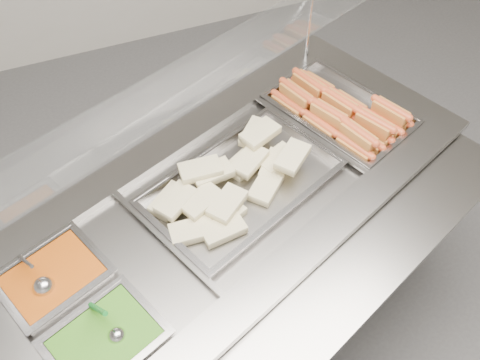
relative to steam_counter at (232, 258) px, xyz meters
name	(u,v)px	position (x,y,z in m)	size (l,w,h in m)	color
steam_counter	(232,258)	(0.00, 0.00, 0.00)	(1.93, 1.39, 0.84)	gray
tray_rail	(339,289)	(0.18, -0.44, 0.38)	(1.65, 0.93, 0.05)	gray
sneeze_guard	(183,84)	(-0.08, 0.19, 0.76)	(1.54, 0.84, 0.41)	silver
pan_hotdogs	(338,117)	(0.54, 0.22, 0.38)	(0.49, 0.60, 0.09)	gray
pan_wraps	(242,187)	(0.05, 0.02, 0.40)	(0.73, 0.59, 0.07)	gray
pan_beans	(55,282)	(-0.61, -0.10, 0.38)	(0.35, 0.31, 0.09)	gray
pan_peas	(107,344)	(-0.51, -0.35, 0.38)	(0.35, 0.31, 0.09)	gray
hotdogs_in_buns	(340,113)	(0.53, 0.20, 0.43)	(0.44, 0.52, 0.11)	#AD5424
tortilla_wraps	(233,180)	(0.02, 0.03, 0.44)	(0.60, 0.46, 0.09)	#CCBB89
ladle	(43,285)	(-0.64, -0.13, 0.43)	(0.09, 0.17, 0.14)	#BCBCC1
serving_spoon	(114,331)	(-0.48, -0.35, 0.43)	(0.08, 0.15, 0.14)	#BCBCC1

